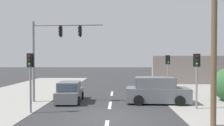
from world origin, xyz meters
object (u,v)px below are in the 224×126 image
at_px(utility_pole_foreground_right, 211,18).
at_px(pedestal_signal_right_kerb, 197,71).
at_px(pedestal_signal_left_kerb, 30,73).
at_px(pedestal_signal_far_median, 168,67).
at_px(traffic_signal_mast, 50,46).
at_px(suv_oncoming_mid, 157,91).
at_px(hatchback_oncoming_near, 70,93).

bearing_deg(utility_pole_foreground_right, pedestal_signal_right_kerb, 79.83).
xyz_separation_m(utility_pole_foreground_right, pedestal_signal_left_kerb, (-9.58, 2.33, -2.73)).
relative_size(utility_pole_foreground_right, pedestal_signal_far_median, 2.69).
bearing_deg(traffic_signal_mast, suv_oncoming_mid, -0.99).
relative_size(traffic_signal_mast, suv_oncoming_mid, 1.30).
bearing_deg(pedestal_signal_left_kerb, hatchback_oncoming_near, 65.21).
height_order(pedestal_signal_right_kerb, pedestal_signal_left_kerb, same).
bearing_deg(pedestal_signal_far_median, pedestal_signal_left_kerb, -141.86).
bearing_deg(traffic_signal_mast, pedestal_signal_far_median, 24.96).
xyz_separation_m(pedestal_signal_right_kerb, hatchback_oncoming_near, (-8.66, 2.11, -1.71)).
height_order(suv_oncoming_mid, hatchback_oncoming_near, suv_oncoming_mid).
bearing_deg(pedestal_signal_left_kerb, pedestal_signal_far_median, 38.14).
height_order(traffic_signal_mast, hatchback_oncoming_near, traffic_signal_mast).
xyz_separation_m(utility_pole_foreground_right, hatchback_oncoming_near, (-8.00, 5.75, -4.44)).
distance_m(pedestal_signal_far_median, suv_oncoming_mid, 5.23).
relative_size(utility_pole_foreground_right, pedestal_signal_right_kerb, 2.69).
xyz_separation_m(pedestal_signal_right_kerb, pedestal_signal_far_median, (-0.37, 6.44, 0.00)).
height_order(utility_pole_foreground_right, suv_oncoming_mid, utility_pole_foreground_right).
bearing_deg(pedestal_signal_far_median, utility_pole_foreground_right, -91.63).
bearing_deg(utility_pole_foreground_right, traffic_signal_mast, 149.27).
height_order(pedestal_signal_left_kerb, suv_oncoming_mid, pedestal_signal_left_kerb).
xyz_separation_m(suv_oncoming_mid, hatchback_oncoming_near, (-6.43, 0.31, -0.18)).
distance_m(utility_pole_foreground_right, pedestal_signal_left_kerb, 10.23).
bearing_deg(pedestal_signal_right_kerb, pedestal_signal_left_kerb, -172.70).
xyz_separation_m(pedestal_signal_right_kerb, pedestal_signal_left_kerb, (-10.24, -1.31, 0.00)).
height_order(traffic_signal_mast, pedestal_signal_left_kerb, traffic_signal_mast).
bearing_deg(traffic_signal_mast, hatchback_oncoming_near, 7.16).
distance_m(pedestal_signal_right_kerb, pedestal_signal_left_kerb, 10.32).
bearing_deg(pedestal_signal_far_median, hatchback_oncoming_near, -152.43).
bearing_deg(utility_pole_foreground_right, suv_oncoming_mid, 106.15).
distance_m(utility_pole_foreground_right, pedestal_signal_far_median, 10.45).
distance_m(pedestal_signal_left_kerb, pedestal_signal_far_median, 12.55).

